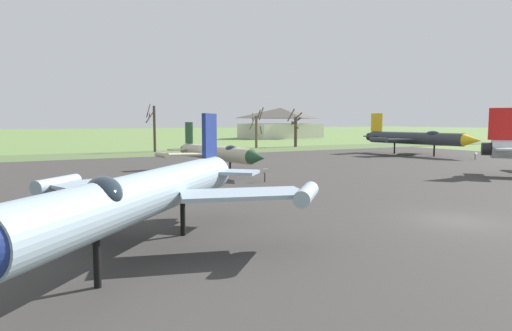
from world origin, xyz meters
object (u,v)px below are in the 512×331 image
info_placard_front_left (265,174)px  visitor_building (281,123)px  info_placard_rear_center (475,155)px  jet_fighter_rear_left (143,195)px  jet_fighter_rear_center (417,138)px  jet_fighter_front_left (217,153)px

info_placard_front_left → visitor_building: bearing=57.3°
info_placard_rear_center → jet_fighter_rear_left: (-46.31, -20.15, 1.73)m
info_placard_rear_center → visitor_building: (17.42, 73.11, 3.75)m
jet_fighter_rear_left → visitor_building: bearing=55.7°
jet_fighter_rear_center → jet_fighter_front_left: bearing=-169.1°
info_placard_rear_center → visitor_building: size_ratio=0.04×
jet_fighter_front_left → jet_fighter_rear_center: size_ratio=0.78×
jet_fighter_rear_center → visitor_building: (18.30, 64.76, 1.84)m
jet_fighter_front_left → visitor_building: size_ratio=0.59×
info_placard_front_left → info_placard_rear_center: info_placard_front_left is taller
jet_fighter_rear_center → info_placard_rear_center: (0.89, -8.35, -1.91)m
jet_fighter_rear_left → jet_fighter_front_left: bearing=60.5°
info_placard_front_left → jet_fighter_rear_center: (32.07, 13.58, 1.80)m
info_placard_front_left → jet_fighter_rear_left: bearing=-131.8°
jet_fighter_front_left → info_placard_front_left: bearing=-83.6°
info_placard_front_left → jet_fighter_rear_center: size_ratio=0.06×
info_placard_rear_center → visitor_building: 75.25m
jet_fighter_rear_center → info_placard_front_left: bearing=-157.1°
jet_fighter_rear_center → jet_fighter_rear_left: jet_fighter_rear_center is taller
info_placard_front_left → jet_fighter_rear_center: jet_fighter_rear_center is taller
jet_fighter_front_left → visitor_building: (51.20, 71.10, 2.39)m
jet_fighter_front_left → info_placard_rear_center: jet_fighter_front_left is taller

